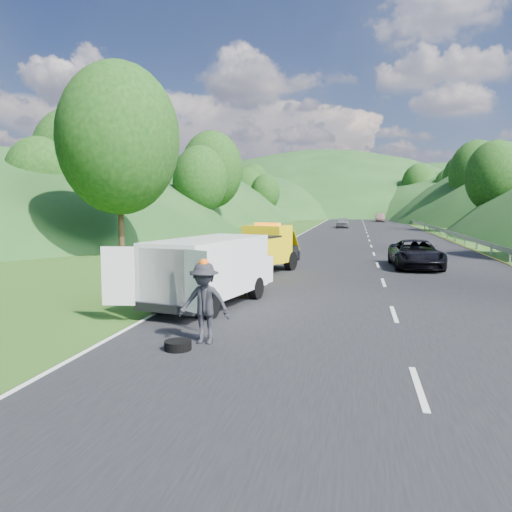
% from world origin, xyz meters
% --- Properties ---
extents(ground, '(320.00, 320.00, 0.00)m').
position_xyz_m(ground, '(0.00, 0.00, 0.00)').
color(ground, '#38661E').
rests_on(ground, ground).
extents(road_surface, '(14.00, 200.00, 0.02)m').
position_xyz_m(road_surface, '(3.00, 40.00, 0.01)').
color(road_surface, black).
rests_on(road_surface, ground).
extents(guardrail, '(0.06, 140.00, 1.52)m').
position_xyz_m(guardrail, '(10.30, 52.50, 0.00)').
color(guardrail, gray).
rests_on(guardrail, ground).
extents(tree_line_left, '(14.00, 140.00, 14.00)m').
position_xyz_m(tree_line_left, '(-19.00, 60.00, 0.00)').
color(tree_line_left, '#2F5C1B').
rests_on(tree_line_left, ground).
extents(tree_line_right, '(14.00, 140.00, 14.00)m').
position_xyz_m(tree_line_right, '(23.00, 60.00, 0.00)').
color(tree_line_right, '#2F5C1B').
rests_on(tree_line_right, ground).
extents(hills_backdrop, '(201.00, 288.60, 44.00)m').
position_xyz_m(hills_backdrop, '(6.50, 134.70, 0.00)').
color(hills_backdrop, '#2D5B23').
rests_on(hills_backdrop, ground).
extents(tow_truck, '(3.46, 5.77, 2.34)m').
position_xyz_m(tow_truck, '(-2.61, 5.65, 1.14)').
color(tow_truck, black).
rests_on(tow_truck, ground).
extents(white_van, '(3.86, 6.50, 2.16)m').
position_xyz_m(white_van, '(-2.63, -1.78, 1.22)').
color(white_van, black).
rests_on(white_van, ground).
extents(woman, '(0.74, 0.82, 1.83)m').
position_xyz_m(woman, '(-3.41, -0.27, 0.00)').
color(woman, silver).
rests_on(woman, ground).
extents(child, '(0.51, 0.42, 0.94)m').
position_xyz_m(child, '(-1.83, -0.39, 0.00)').
color(child, tan).
rests_on(child, ground).
extents(worker, '(1.23, 0.72, 1.89)m').
position_xyz_m(worker, '(-1.54, -6.02, 0.00)').
color(worker, black).
rests_on(worker, ground).
extents(suitcase, '(0.44, 0.30, 0.65)m').
position_xyz_m(suitcase, '(-5.34, 1.21, 0.32)').
color(suitcase, '#5F5847').
rests_on(suitcase, ground).
extents(spare_tire, '(0.61, 0.61, 0.20)m').
position_xyz_m(spare_tire, '(-1.96, -6.66, 0.00)').
color(spare_tire, black).
rests_on(spare_tire, ground).
extents(passing_suv, '(2.53, 5.14, 1.40)m').
position_xyz_m(passing_suv, '(4.83, 9.24, 0.00)').
color(passing_suv, black).
rests_on(passing_suv, ground).
extents(dist_car_a, '(1.67, 4.15, 1.41)m').
position_xyz_m(dist_car_a, '(0.02, 51.13, 0.00)').
color(dist_car_a, '#54545A').
rests_on(dist_car_a, ground).
extents(dist_car_b, '(1.55, 4.43, 1.46)m').
position_xyz_m(dist_car_b, '(5.93, 75.61, 0.00)').
color(dist_car_b, brown).
rests_on(dist_car_b, ground).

